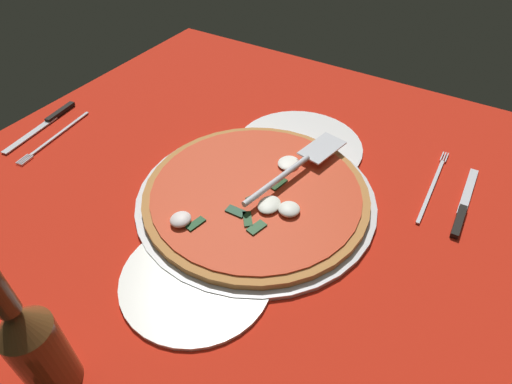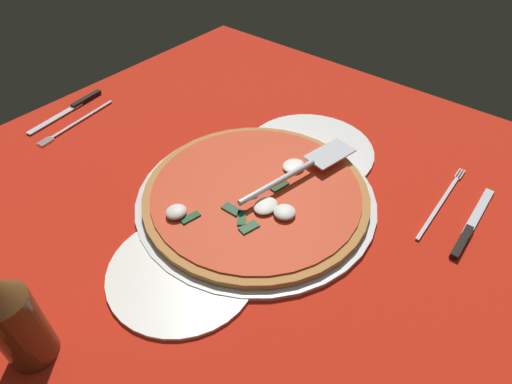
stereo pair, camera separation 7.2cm
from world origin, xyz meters
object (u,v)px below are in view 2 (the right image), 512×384
dinner_plate_right (183,271)px  place_setting_far (455,216)px  dinner_plate_left (310,151)px  pizza (256,193)px  place_setting_near (75,116)px  beer_bottle (11,317)px  pizza_server (302,169)px

dinner_plate_right → place_setting_far: place_setting_far is taller
dinner_plate_left → pizza: bearing=2.1°
dinner_plate_right → place_setting_near: place_setting_near is taller
dinner_plate_left → beer_bottle: (55.90, -3.31, 7.97)cm
dinner_plate_right → pizza_server: size_ratio=0.87×
place_setting_near → place_setting_far: same height
dinner_plate_right → place_setting_far: (-36.30, 26.67, -0.15)cm
pizza → pizza_server: pizza_server is taller
place_setting_near → dinner_plate_right: bearing=65.5°
pizza_server → place_setting_far: pizza_server is taller
place_setting_near → beer_bottle: size_ratio=0.96×
dinner_plate_right → place_setting_near: bearing=-106.4°
dinner_plate_right → place_setting_near: 50.56cm
pizza → place_setting_far: bearing=122.5°
dinner_plate_right → place_setting_far: bearing=143.7°
place_setting_far → beer_bottle: beer_bottle is taller
dinner_plate_left → pizza: size_ratio=0.65×
dinner_plate_left → pizza_server: size_ratio=0.98×
pizza → place_setting_far: 33.20cm
pizza → beer_bottle: size_ratio=1.68×
dinner_plate_right → beer_bottle: beer_bottle is taller
dinner_plate_left → dinner_plate_right: (35.86, 1.92, 0.00)cm
beer_bottle → pizza: bearing=174.2°
dinner_plate_left → place_setting_far: (-0.43, 28.59, -0.15)cm
place_setting_far → beer_bottle: size_ratio=1.00×
dinner_plate_right → pizza: (-18.47, -1.29, 1.43)cm
dinner_plate_right → pizza_server: bearing=174.5°
dinner_plate_left → place_setting_far: 28.60cm
pizza_server → beer_bottle: size_ratio=1.11×
pizza_server → beer_bottle: (46.32, -7.77, 4.10)cm
dinner_plate_right → pizza: bearing=-176.0°
place_setting_near → place_setting_far: size_ratio=0.96×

